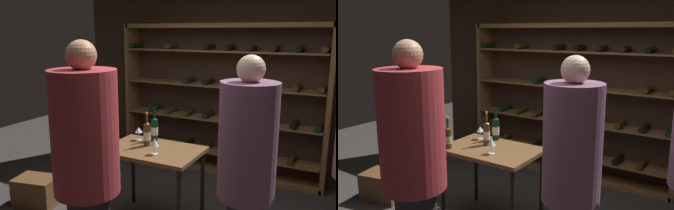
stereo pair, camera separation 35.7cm
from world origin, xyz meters
TOP-DOWN VIEW (x-y plane):
  - back_wall at (0.00, 2.12)m, footprint 5.07×0.10m
  - wine_rack at (-0.20, 1.91)m, footprint 2.96×0.32m
  - tasting_table at (-0.32, 0.24)m, footprint 0.99×0.67m
  - person_guest_khaki at (-0.23, -0.89)m, footprint 0.49×0.49m
  - person_host_in_suit at (0.83, -0.35)m, footprint 0.43×0.43m
  - wine_crate at (-1.74, -0.08)m, footprint 0.54×0.44m
  - wine_bottle_amber_reserve at (-0.43, 0.30)m, footprint 0.07×0.07m
  - wine_bottle_green_slim at (-0.69, -0.01)m, footprint 0.08×0.08m
  - wine_bottle_gold_foil at (-0.45, 0.50)m, footprint 0.08×0.08m
  - wine_glass_stemmed_center at (-0.61, 0.42)m, footprint 0.09×0.09m
  - wine_glass_stemmed_right at (-0.22, 0.10)m, footprint 0.08×0.08m

SIDE VIEW (x-z plane):
  - wine_crate at x=-1.74m, z-range 0.00..0.34m
  - tasting_table at x=-0.32m, z-range 0.32..1.15m
  - wine_glass_stemmed_center at x=-0.61m, z-range 0.87..1.01m
  - wine_glass_stemmed_right at x=-0.22m, z-range 0.87..1.03m
  - wine_bottle_green_slim at x=-0.69m, z-range 0.78..1.12m
  - wine_bottle_amber_reserve at x=-0.43m, z-range 0.78..1.14m
  - wine_bottle_gold_foil at x=-0.45m, z-range 0.78..1.15m
  - person_host_in_suit at x=0.83m, z-range 0.10..1.97m
  - wine_rack at x=-0.20m, z-range -0.01..2.12m
  - person_guest_khaki at x=-0.23m, z-range 0.10..2.07m
  - back_wall at x=0.00m, z-range 0.00..2.87m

